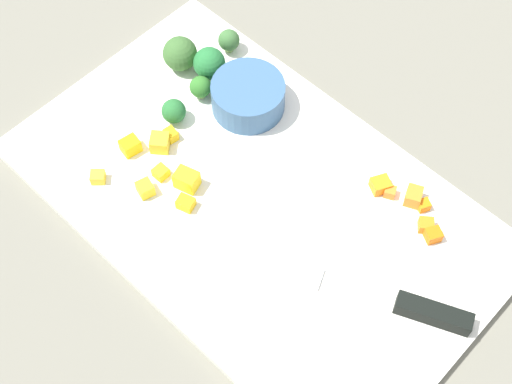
# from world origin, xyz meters

# --- Properties ---
(ground_plane) EXTENTS (4.00, 4.00, 0.00)m
(ground_plane) POSITION_xyz_m (0.00, 0.00, 0.00)
(ground_plane) COLOR slate
(cutting_board) EXTENTS (0.51, 0.31, 0.01)m
(cutting_board) POSITION_xyz_m (0.00, 0.00, 0.01)
(cutting_board) COLOR white
(cutting_board) RESTS_ON ground_plane
(prep_bowl) EXTENTS (0.08, 0.08, 0.04)m
(prep_bowl) POSITION_xyz_m (-0.09, 0.08, 0.03)
(prep_bowl) COLOR #385D85
(prep_bowl) RESTS_ON cutting_board
(chef_knife) EXTENTS (0.27, 0.14, 0.02)m
(chef_knife) POSITION_xyz_m (0.16, -0.00, 0.02)
(chef_knife) COLOR silver
(chef_knife) RESTS_ON cutting_board
(carrot_dice_0) EXTENTS (0.02, 0.02, 0.01)m
(carrot_dice_0) POSITION_xyz_m (0.15, 0.09, 0.02)
(carrot_dice_0) COLOR orange
(carrot_dice_0) RESTS_ON cutting_board
(carrot_dice_1) EXTENTS (0.02, 0.02, 0.01)m
(carrot_dice_1) POSITION_xyz_m (0.16, 0.09, 0.02)
(carrot_dice_1) COLOR orange
(carrot_dice_1) RESTS_ON cutting_board
(carrot_dice_2) EXTENTS (0.02, 0.02, 0.01)m
(carrot_dice_2) POSITION_xyz_m (0.10, 0.10, 0.02)
(carrot_dice_2) COLOR orange
(carrot_dice_2) RESTS_ON cutting_board
(carrot_dice_3) EXTENTS (0.02, 0.02, 0.01)m
(carrot_dice_3) POSITION_xyz_m (0.09, 0.10, 0.02)
(carrot_dice_3) COLOR orange
(carrot_dice_3) RESTS_ON cutting_board
(carrot_dice_4) EXTENTS (0.02, 0.02, 0.02)m
(carrot_dice_4) POSITION_xyz_m (0.12, 0.11, 0.02)
(carrot_dice_4) COLOR orange
(carrot_dice_4) RESTS_ON cutting_board
(carrot_dice_5) EXTENTS (0.02, 0.02, 0.01)m
(carrot_dice_5) POSITION_xyz_m (0.13, 0.11, 0.02)
(carrot_dice_5) COLOR orange
(carrot_dice_5) RESTS_ON cutting_board
(pepper_dice_0) EXTENTS (0.02, 0.02, 0.01)m
(pepper_dice_0) POSITION_xyz_m (-0.13, -0.10, 0.02)
(pepper_dice_0) COLOR yellow
(pepper_dice_0) RESTS_ON cutting_board
(pepper_dice_1) EXTENTS (0.02, 0.02, 0.02)m
(pepper_dice_1) POSITION_xyz_m (-0.14, -0.05, 0.02)
(pepper_dice_1) COLOR yellow
(pepper_dice_1) RESTS_ON cutting_board
(pepper_dice_2) EXTENTS (0.02, 0.02, 0.01)m
(pepper_dice_2) POSITION_xyz_m (-0.04, -0.06, 0.02)
(pepper_dice_2) COLOR yellow
(pepper_dice_2) RESTS_ON cutting_board
(pepper_dice_3) EXTENTS (0.02, 0.01, 0.01)m
(pepper_dice_3) POSITION_xyz_m (-0.12, -0.01, 0.02)
(pepper_dice_3) COLOR yellow
(pepper_dice_3) RESTS_ON cutting_board
(pepper_dice_4) EXTENTS (0.02, 0.02, 0.02)m
(pepper_dice_4) POSITION_xyz_m (-0.09, -0.08, 0.02)
(pepper_dice_4) COLOR yellow
(pepper_dice_4) RESTS_ON cutting_board
(pepper_dice_5) EXTENTS (0.03, 0.02, 0.02)m
(pepper_dice_5) POSITION_xyz_m (-0.06, -0.04, 0.02)
(pepper_dice_5) COLOR yellow
(pepper_dice_5) RESTS_ON cutting_board
(pepper_dice_6) EXTENTS (0.03, 0.03, 0.02)m
(pepper_dice_6) POSITION_xyz_m (-0.12, -0.03, 0.02)
(pepper_dice_6) COLOR yellow
(pepper_dice_6) RESTS_ON cutting_board
(pepper_dice_7) EXTENTS (0.01, 0.01, 0.01)m
(pepper_dice_7) POSITION_xyz_m (-0.09, -0.05, 0.02)
(pepper_dice_7) COLOR yellow
(pepper_dice_7) RESTS_ON cutting_board
(broccoli_floret_0) EXTENTS (0.04, 0.04, 0.04)m
(broccoli_floret_0) POSITION_xyz_m (-0.15, 0.08, 0.03)
(broccoli_floret_0) COLOR #98C15C
(broccoli_floret_0) RESTS_ON cutting_board
(broccoli_floret_1) EXTENTS (0.04, 0.04, 0.04)m
(broccoli_floret_1) POSITION_xyz_m (-0.18, 0.07, 0.03)
(broccoli_floret_1) COLOR #8EBE67
(broccoli_floret_1) RESTS_ON cutting_board
(broccoli_floret_2) EXTENTS (0.02, 0.02, 0.03)m
(broccoli_floret_2) POSITION_xyz_m (-0.14, 0.05, 0.03)
(broccoli_floret_2) COLOR #92AF62
(broccoli_floret_2) RESTS_ON cutting_board
(broccoli_floret_3) EXTENTS (0.03, 0.03, 0.03)m
(broccoli_floret_3) POSITION_xyz_m (-0.13, 0.01, 0.03)
(broccoli_floret_3) COLOR #85B757
(broccoli_floret_3) RESTS_ON cutting_board
(broccoli_floret_4) EXTENTS (0.03, 0.03, 0.03)m
(broccoli_floret_4) POSITION_xyz_m (-0.16, 0.12, 0.03)
(broccoli_floret_4) COLOR #93AF62
(broccoli_floret_4) RESTS_ON cutting_board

